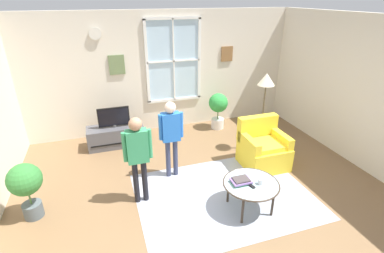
# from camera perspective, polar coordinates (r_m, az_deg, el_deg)

# --- Properties ---
(ground_plane) EXTENTS (6.50, 6.23, 0.02)m
(ground_plane) POSITION_cam_1_polar(r_m,az_deg,el_deg) (4.64, 3.20, -14.04)
(ground_plane) COLOR brown
(back_wall) EXTENTS (5.90, 0.17, 2.62)m
(back_wall) POSITION_cam_1_polar(r_m,az_deg,el_deg) (6.58, -5.66, 10.71)
(back_wall) COLOR beige
(back_wall) RESTS_ON ground_plane
(side_wall_right) EXTENTS (0.12, 5.63, 2.62)m
(side_wall_right) POSITION_cam_1_polar(r_m,az_deg,el_deg) (5.74, 32.96, 4.64)
(side_wall_right) COLOR beige
(side_wall_right) RESTS_ON ground_plane
(area_rug) EXTENTS (2.68, 2.03, 0.01)m
(area_rug) POSITION_cam_1_polar(r_m,az_deg,el_deg) (4.71, 6.34, -13.35)
(area_rug) COLOR #999EAD
(area_rug) RESTS_ON ground_plane
(tv_stand) EXTENTS (1.13, 0.45, 0.43)m
(tv_stand) POSITION_cam_1_polar(r_m,az_deg,el_deg) (6.20, -14.77, -1.84)
(tv_stand) COLOR #4C4C51
(tv_stand) RESTS_ON ground_plane
(television) EXTENTS (0.62, 0.08, 0.42)m
(television) POSITION_cam_1_polar(r_m,az_deg,el_deg) (6.02, -15.20, 1.83)
(television) COLOR #4C4C4C
(television) RESTS_ON tv_stand
(armchair) EXTENTS (0.76, 0.74, 0.87)m
(armchair) POSITION_cam_1_polar(r_m,az_deg,el_deg) (5.43, 13.80, -4.31)
(armchair) COLOR yellow
(armchair) RESTS_ON ground_plane
(coffee_table) EXTENTS (0.81, 0.81, 0.45)m
(coffee_table) POSITION_cam_1_polar(r_m,az_deg,el_deg) (4.28, 11.56, -11.20)
(coffee_table) COLOR #99B2B7
(coffee_table) RESTS_ON ground_plane
(book_stack) EXTENTS (0.28, 0.20, 0.07)m
(book_stack) POSITION_cam_1_polar(r_m,az_deg,el_deg) (4.22, 9.64, -10.55)
(book_stack) COLOR #33724C
(book_stack) RESTS_ON coffee_table
(cup) EXTENTS (0.08, 0.08, 0.09)m
(cup) POSITION_cam_1_polar(r_m,az_deg,el_deg) (4.25, 13.44, -10.52)
(cup) COLOR white
(cup) RESTS_ON coffee_table
(remote_near_books) EXTENTS (0.09, 0.15, 0.02)m
(remote_near_books) POSITION_cam_1_polar(r_m,az_deg,el_deg) (4.28, 10.16, -10.43)
(remote_near_books) COLOR black
(remote_near_books) RESTS_ON coffee_table
(remote_near_cup) EXTENTS (0.08, 0.15, 0.02)m
(remote_near_cup) POSITION_cam_1_polar(r_m,az_deg,el_deg) (4.20, 11.55, -11.34)
(remote_near_cup) COLOR black
(remote_near_cup) RESTS_ON coffee_table
(person_blue_shirt) EXTENTS (0.41, 0.19, 1.36)m
(person_blue_shirt) POSITION_cam_1_polar(r_m,az_deg,el_deg) (4.74, -4.18, -0.94)
(person_blue_shirt) COLOR #333851
(person_blue_shirt) RESTS_ON ground_plane
(person_green_shirt) EXTENTS (0.42, 0.19, 1.38)m
(person_green_shirt) POSITION_cam_1_polar(r_m,az_deg,el_deg) (4.18, -10.66, -4.82)
(person_green_shirt) COLOR black
(person_green_shirt) RESTS_ON ground_plane
(potted_plant_by_window) EXTENTS (0.44, 0.44, 0.85)m
(potted_plant_by_window) POSITION_cam_1_polar(r_m,az_deg,el_deg) (6.70, 5.18, 3.89)
(potted_plant_by_window) COLOR silver
(potted_plant_by_window) RESTS_ON ground_plane
(potted_plant_corner) EXTENTS (0.45, 0.45, 0.85)m
(potted_plant_corner) POSITION_cam_1_polar(r_m,az_deg,el_deg) (4.58, -29.96, -9.84)
(potted_plant_corner) COLOR #4C565B
(potted_plant_corner) RESTS_ON ground_plane
(floor_lamp) EXTENTS (0.32, 0.32, 1.58)m
(floor_lamp) POSITION_cam_1_polar(r_m,az_deg,el_deg) (5.59, 14.33, 7.53)
(floor_lamp) COLOR black
(floor_lamp) RESTS_ON ground_plane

